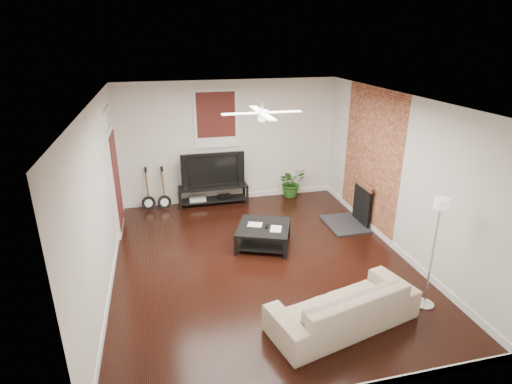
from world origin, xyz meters
TOP-DOWN VIEW (x-y plane):
  - room at (0.00, 0.00)m, footprint 5.01×6.01m
  - brick_accent at (2.49, 1.00)m, footprint 0.02×2.20m
  - fireplace at (2.20, 1.00)m, footprint 0.80×1.10m
  - window_back at (-0.30, 2.97)m, footprint 1.00×0.06m
  - door_left at (-2.46, 1.90)m, footprint 0.08×1.00m
  - tv_stand at (-0.45, 2.78)m, footprint 1.60×0.43m
  - tv at (-0.45, 2.80)m, footprint 1.43×0.19m
  - coffee_table at (0.18, 0.55)m, footprint 1.23×1.23m
  - sofa at (0.67, -1.87)m, footprint 2.22×1.31m
  - floor_lamp at (2.02, -1.77)m, footprint 0.34×0.34m
  - potted_plant at (1.47, 2.82)m, footprint 0.77×0.70m
  - guitar_left at (-1.92, 2.75)m, footprint 0.32×0.24m
  - guitar_right at (-1.57, 2.72)m, footprint 0.34×0.27m
  - ceiling_fan at (0.00, 0.00)m, footprint 1.24×1.24m

SIDE VIEW (x-z plane):
  - coffee_table at x=0.18m, z-range 0.00..0.40m
  - tv_stand at x=-0.45m, z-range 0.00..0.45m
  - sofa at x=0.67m, z-range 0.00..0.61m
  - potted_plant at x=1.47m, z-range 0.00..0.72m
  - fireplace at x=2.20m, z-range 0.00..0.92m
  - guitar_left at x=-1.92m, z-range 0.00..0.98m
  - guitar_right at x=-1.57m, z-range 0.00..0.98m
  - floor_lamp at x=2.02m, z-range 0.00..1.70m
  - tv at x=-0.45m, z-range 0.45..1.27m
  - door_left at x=-2.46m, z-range 0.00..2.50m
  - room at x=0.00m, z-range 0.00..2.80m
  - brick_accent at x=2.49m, z-range 0.00..2.80m
  - window_back at x=-0.30m, z-range 1.30..2.60m
  - ceiling_fan at x=0.00m, z-range 2.44..2.76m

